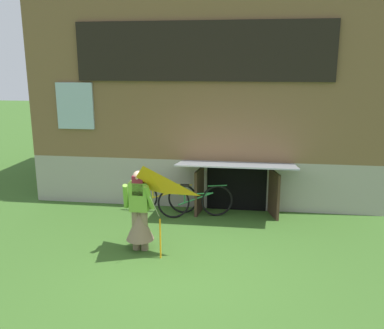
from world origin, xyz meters
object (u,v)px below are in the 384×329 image
at_px(person, 140,217).
at_px(kite, 144,193).
at_px(bicycle_green, 195,201).
at_px(bicycle_yellow, 163,197).

xyz_separation_m(person, kite, (0.25, -0.57, 0.66)).
xyz_separation_m(person, bicycle_green, (0.80, 1.83, -0.26)).
bearing_deg(kite, bicycle_green, 76.97).
distance_m(person, bicycle_yellow, 2.08).
bearing_deg(kite, person, 113.28).
bearing_deg(bicycle_green, bicycle_yellow, 148.91).
bearing_deg(bicycle_green, kite, -118.48).
bearing_deg(person, bicycle_yellow, 112.06).
bearing_deg(person, kite, -44.63).
xyz_separation_m(bicycle_green, bicycle_yellow, (-0.80, 0.22, -0.01)).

